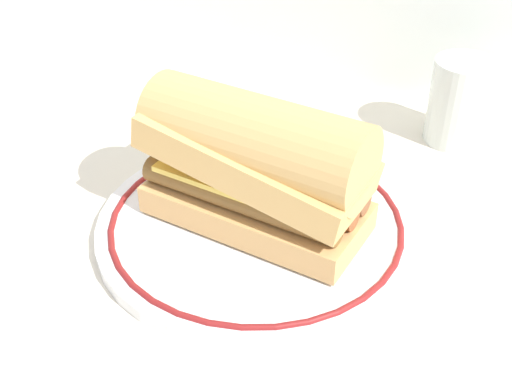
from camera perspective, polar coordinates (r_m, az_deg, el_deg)
name	(u,v)px	position (r m, az deg, el deg)	size (l,w,h in m)	color
ground_plane	(245,234)	(0.62, -0.95, -3.57)	(1.50, 1.50, 0.00)	silver
plate	(256,225)	(0.62, 0.00, -2.80)	(0.29, 0.29, 0.01)	white
sausage_sandwich	(256,162)	(0.58, 0.00, 2.53)	(0.22, 0.14, 0.12)	tan
drinking_glass	(458,107)	(0.77, 16.77, 6.90)	(0.07, 0.07, 0.09)	silver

